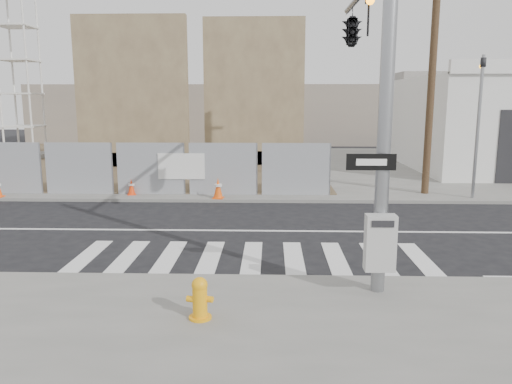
{
  "coord_description": "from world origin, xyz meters",
  "views": [
    {
      "loc": [
        0.44,
        -13.96,
        3.72
      ],
      "look_at": [
        0.06,
        -1.39,
        1.4
      ],
      "focal_mm": 35.0,
      "sensor_mm": 36.0,
      "label": 1
    }
  ],
  "objects_px": {
    "crane_tower": "(15,10)",
    "fire_hydrant": "(200,298)",
    "traffic_cone_d": "(218,188)",
    "signal_pole": "(361,53)",
    "traffic_cone_c": "(131,187)"
  },
  "relations": [
    {
      "from": "signal_pole",
      "to": "traffic_cone_d",
      "type": "height_order",
      "value": "signal_pole"
    },
    {
      "from": "signal_pole",
      "to": "crane_tower",
      "type": "distance_m",
      "value": 26.21
    },
    {
      "from": "fire_hydrant",
      "to": "traffic_cone_d",
      "type": "height_order",
      "value": "traffic_cone_d"
    },
    {
      "from": "fire_hydrant",
      "to": "traffic_cone_d",
      "type": "distance_m",
      "value": 10.41
    },
    {
      "from": "crane_tower",
      "to": "traffic_cone_c",
      "type": "distance_m",
      "value": 17.97
    },
    {
      "from": "crane_tower",
      "to": "traffic_cone_c",
      "type": "xyz_separation_m",
      "value": [
        10.06,
        -12.15,
        -8.6
      ]
    },
    {
      "from": "signal_pole",
      "to": "traffic_cone_c",
      "type": "distance_m",
      "value": 11.03
    },
    {
      "from": "fire_hydrant",
      "to": "traffic_cone_c",
      "type": "bearing_deg",
      "value": 127.67
    },
    {
      "from": "crane_tower",
      "to": "traffic_cone_d",
      "type": "relative_size",
      "value": 23.51
    },
    {
      "from": "crane_tower",
      "to": "traffic_cone_d",
      "type": "height_order",
      "value": "crane_tower"
    },
    {
      "from": "crane_tower",
      "to": "fire_hydrant",
      "type": "distance_m",
      "value": 28.51
    },
    {
      "from": "signal_pole",
      "to": "fire_hydrant",
      "type": "bearing_deg",
      "value": -128.09
    },
    {
      "from": "crane_tower",
      "to": "signal_pole",
      "type": "bearing_deg",
      "value": -47.43
    },
    {
      "from": "crane_tower",
      "to": "fire_hydrant",
      "type": "height_order",
      "value": "crane_tower"
    },
    {
      "from": "crane_tower",
      "to": "traffic_cone_d",
      "type": "distance_m",
      "value": 20.44
    }
  ]
}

